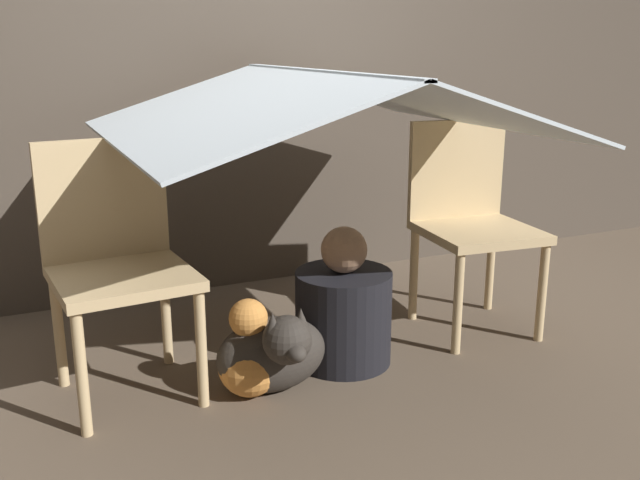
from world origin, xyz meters
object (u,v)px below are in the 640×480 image
Objects in this scene: chair_right at (470,215)px; dog at (274,352)px; person_front at (343,311)px; chair_left at (116,257)px.

chair_right is 1.05m from dog.
dog is (-0.33, -0.14, -0.05)m from person_front.
person_front is at bearing -163.21° from chair_right.
chair_left is 1.43m from chair_right.
person_front is 1.34× the size of dog.
chair_left is at bearing -174.62° from chair_right.
person_front reaches higher than dog.
person_front is 0.36m from dog.
chair_left is 0.84m from person_front.
person_front is (0.78, -0.13, -0.27)m from chair_left.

